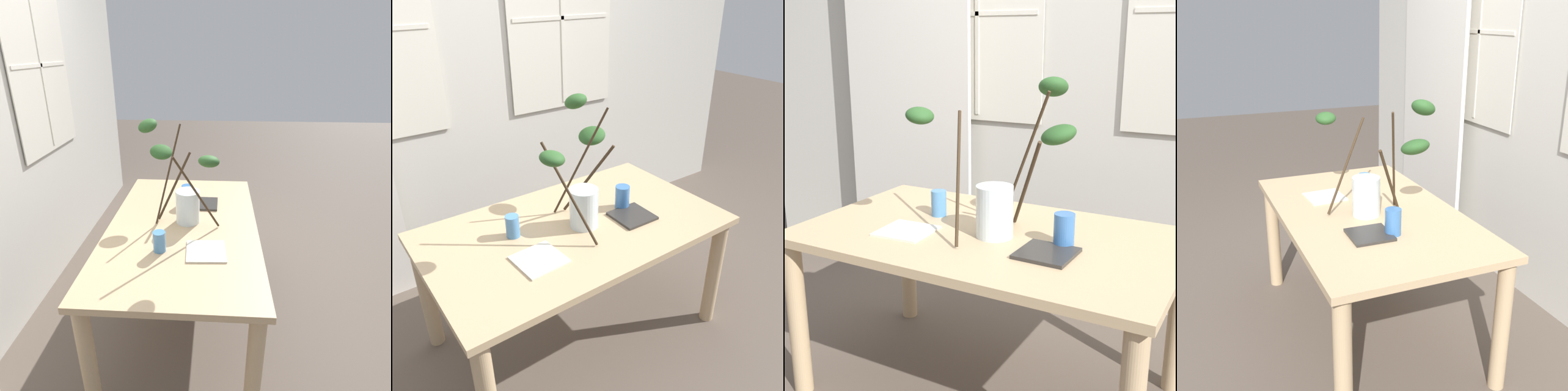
# 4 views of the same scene
# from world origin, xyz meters

# --- Properties ---
(ground) EXTENTS (14.00, 14.00, 0.00)m
(ground) POSITION_xyz_m (0.00, 0.00, 0.00)
(ground) COLOR brown
(back_wall_with_windows) EXTENTS (4.78, 0.14, 2.89)m
(back_wall_with_windows) POSITION_xyz_m (-0.00, 1.13, 1.45)
(back_wall_with_windows) COLOR beige
(back_wall_with_windows) RESTS_ON ground
(curtain_sheer_side) EXTENTS (0.89, 0.03, 2.35)m
(curtain_sheer_side) POSITION_xyz_m (-1.09, 0.97, 1.18)
(curtain_sheer_side) COLOR silver
(curtain_sheer_side) RESTS_ON ground
(dining_table) EXTENTS (1.52, 0.91, 0.73)m
(dining_table) POSITION_xyz_m (0.00, 0.00, 0.61)
(dining_table) COLOR tan
(dining_table) RESTS_ON ground
(vase_with_branches) EXTENTS (0.62, 0.54, 0.64)m
(vase_with_branches) POSITION_xyz_m (0.07, 0.02, 0.96)
(vase_with_branches) COLOR silver
(vase_with_branches) RESTS_ON dining_table
(drinking_glass_blue_left) EXTENTS (0.07, 0.07, 0.11)m
(drinking_glass_blue_left) POSITION_xyz_m (-0.30, 0.10, 0.78)
(drinking_glass_blue_left) COLOR #4C84BC
(drinking_glass_blue_left) RESTS_ON dining_table
(drinking_glass_blue_right) EXTENTS (0.08, 0.08, 0.13)m
(drinking_glass_blue_right) POSITION_xyz_m (0.32, 0.00, 0.79)
(drinking_glass_blue_right) COLOR #386BAD
(drinking_glass_blue_right) RESTS_ON dining_table
(plate_square_left) EXTENTS (0.22, 0.22, 0.01)m
(plate_square_left) POSITION_xyz_m (-0.30, -0.15, 0.73)
(plate_square_left) COLOR silver
(plate_square_left) RESTS_ON dining_table
(plate_square_right) EXTENTS (0.20, 0.20, 0.01)m
(plate_square_right) POSITION_xyz_m (0.30, -0.11, 0.73)
(plate_square_right) COLOR #2D2B28
(plate_square_right) RESTS_ON dining_table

